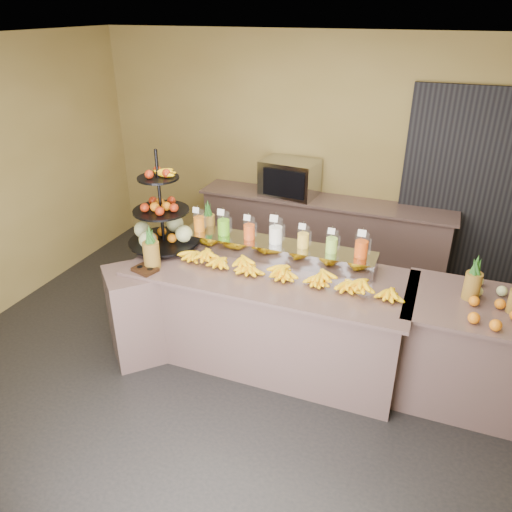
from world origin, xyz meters
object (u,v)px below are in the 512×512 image
Objects in this scene: banana_heap at (283,269)px; oven_warmer at (290,178)px; condiment_caddy at (145,270)px; fruit_stand at (167,224)px; right_fruit_pile at (490,303)px; pitcher_tray at (275,250)px.

oven_warmer reaches higher than banana_heap.
oven_warmer is (-0.58, 1.98, 0.15)m from banana_heap.
condiment_caddy is at bearing -163.05° from banana_heap.
fruit_stand reaches higher than right_fruit_pile.
fruit_stand is at bearing 178.10° from right_fruit_pile.
condiment_caddy is at bearing -64.03° from fruit_stand.
pitcher_tray is 0.92× the size of banana_heap.
banana_heap is at bearing 16.95° from condiment_caddy.
fruit_stand is (-1.22, 0.15, 0.17)m from banana_heap.
oven_warmer is (0.58, 2.34, 0.20)m from condiment_caddy.
condiment_caddy is at bearing -145.80° from pitcher_tray.
fruit_stand is 2.22× the size of right_fruit_pile.
banana_heap is 4.67× the size of right_fruit_pile.
condiment_caddy is (-1.16, -0.35, -0.06)m from banana_heap.
right_fruit_pile is (1.65, 0.06, -0.00)m from banana_heap.
pitcher_tray is 1.72m from oven_warmer.
banana_heap is 1.22m from condiment_caddy.
condiment_caddy is 0.48× the size of right_fruit_pile.
fruit_stand is 2.87m from right_fruit_pile.
fruit_stand is at bearing -103.46° from oven_warmer.
fruit_stand is 1.94m from oven_warmer.
fruit_stand is at bearing 96.44° from condiment_caddy.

